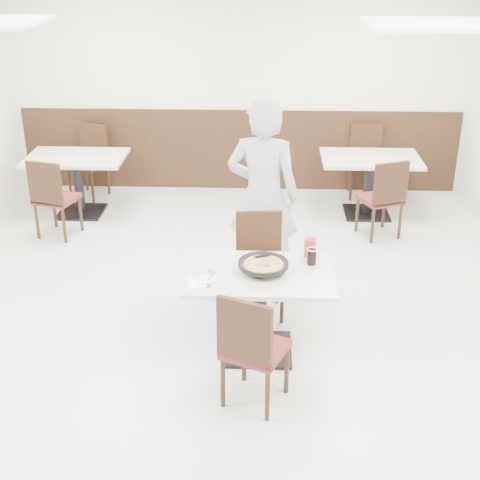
{
  "coord_description": "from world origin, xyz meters",
  "views": [
    {
      "loc": [
        0.36,
        -5.31,
        3.22
      ],
      "look_at": [
        0.16,
        -0.3,
        0.93
      ],
      "focal_mm": 50.0,
      "sensor_mm": 36.0,
      "label": 1
    }
  ],
  "objects_px": {
    "bg_table_right": "(368,186)",
    "main_table": "(259,313)",
    "side_plate": "(207,279)",
    "cola_glass": "(312,257)",
    "red_cup": "(310,247)",
    "bg_table_left": "(79,185)",
    "bg_chair_right_near": "(380,197)",
    "bg_chair_right_far": "(365,162)",
    "pizza": "(263,267)",
    "chair_far": "(260,268)",
    "diner_person": "(263,196)",
    "pizza_pan": "(263,267)",
    "chair_near": "(256,346)",
    "bg_chair_left_near": "(57,197)",
    "bg_chair_left_far": "(87,163)"
  },
  "relations": [
    {
      "from": "chair_near",
      "to": "pizza",
      "type": "relative_size",
      "value": 3.03
    },
    {
      "from": "red_cup",
      "to": "bg_chair_left_near",
      "type": "height_order",
      "value": "bg_chair_left_near"
    },
    {
      "from": "pizza",
      "to": "bg_chair_left_near",
      "type": "relative_size",
      "value": 0.33
    },
    {
      "from": "main_table",
      "to": "bg_table_right",
      "type": "height_order",
      "value": "same"
    },
    {
      "from": "chair_near",
      "to": "red_cup",
      "type": "height_order",
      "value": "chair_near"
    },
    {
      "from": "pizza",
      "to": "bg_table_right",
      "type": "xyz_separation_m",
      "value": [
        1.29,
        3.14,
        -0.44
      ]
    },
    {
      "from": "main_table",
      "to": "red_cup",
      "type": "distance_m",
      "value": 0.69
    },
    {
      "from": "chair_far",
      "to": "bg_table_left",
      "type": "height_order",
      "value": "chair_far"
    },
    {
      "from": "chair_near",
      "to": "bg_chair_left_near",
      "type": "distance_m",
      "value": 3.8
    },
    {
      "from": "chair_far",
      "to": "bg_chair_right_far",
      "type": "height_order",
      "value": "same"
    },
    {
      "from": "pizza_pan",
      "to": "bg_chair_right_far",
      "type": "relative_size",
      "value": 0.34
    },
    {
      "from": "chair_near",
      "to": "bg_chair_right_near",
      "type": "bearing_deg",
      "value": 90.04
    },
    {
      "from": "bg_table_left",
      "to": "bg_chair_left_far",
      "type": "xyz_separation_m",
      "value": [
        -0.03,
        0.6,
        0.1
      ]
    },
    {
      "from": "red_cup",
      "to": "bg_chair_right_near",
      "type": "relative_size",
      "value": 0.17
    },
    {
      "from": "diner_person",
      "to": "pizza_pan",
      "type": "bearing_deg",
      "value": 100.83
    },
    {
      "from": "bg_table_left",
      "to": "red_cup",
      "type": "bearing_deg",
      "value": -44.7
    },
    {
      "from": "cola_glass",
      "to": "red_cup",
      "type": "relative_size",
      "value": 0.81
    },
    {
      "from": "bg_chair_left_near",
      "to": "cola_glass",
      "type": "bearing_deg",
      "value": -21.31
    },
    {
      "from": "main_table",
      "to": "pizza",
      "type": "bearing_deg",
      "value": -39.75
    },
    {
      "from": "bg_table_right",
      "to": "main_table",
      "type": "bearing_deg",
      "value": -112.86
    },
    {
      "from": "diner_person",
      "to": "bg_chair_left_near",
      "type": "xyz_separation_m",
      "value": [
        -2.38,
        1.15,
        -0.48
      ]
    },
    {
      "from": "side_plate",
      "to": "red_cup",
      "type": "bearing_deg",
      "value": 29.17
    },
    {
      "from": "pizza_pan",
      "to": "red_cup",
      "type": "xyz_separation_m",
      "value": [
        0.39,
        0.31,
        0.04
      ]
    },
    {
      "from": "bg_table_left",
      "to": "diner_person",
      "type": "bearing_deg",
      "value": -38.26
    },
    {
      "from": "bg_chair_right_far",
      "to": "main_table",
      "type": "bearing_deg",
      "value": 73.52
    },
    {
      "from": "red_cup",
      "to": "bg_table_left",
      "type": "bearing_deg",
      "value": 135.3
    },
    {
      "from": "red_cup",
      "to": "diner_person",
      "type": "bearing_deg",
      "value": 115.05
    },
    {
      "from": "bg_chair_left_far",
      "to": "chair_far",
      "type": "bearing_deg",
      "value": 149.87
    },
    {
      "from": "main_table",
      "to": "bg_chair_left_far",
      "type": "bearing_deg",
      "value": 122.9
    },
    {
      "from": "cola_glass",
      "to": "bg_table_right",
      "type": "bearing_deg",
      "value": 73.18
    },
    {
      "from": "chair_near",
      "to": "pizza",
      "type": "bearing_deg",
      "value": 109.67
    },
    {
      "from": "bg_chair_left_far",
      "to": "bg_table_right",
      "type": "relative_size",
      "value": 0.79
    },
    {
      "from": "main_table",
      "to": "side_plate",
      "type": "height_order",
      "value": "side_plate"
    },
    {
      "from": "red_cup",
      "to": "bg_chair_right_near",
      "type": "bearing_deg",
      "value": 66.39
    },
    {
      "from": "diner_person",
      "to": "pizza",
      "type": "bearing_deg",
      "value": 100.8
    },
    {
      "from": "bg_chair_right_far",
      "to": "bg_table_left",
      "type": "bearing_deg",
      "value": 14.99
    },
    {
      "from": "bg_table_left",
      "to": "bg_chair_right_near",
      "type": "distance_m",
      "value": 3.7
    },
    {
      "from": "red_cup",
      "to": "bg_table_right",
      "type": "xyz_separation_m",
      "value": [
        0.9,
        2.8,
        -0.45
      ]
    },
    {
      "from": "pizza_pan",
      "to": "bg_chair_left_near",
      "type": "distance_m",
      "value": 3.35
    },
    {
      "from": "pizza_pan",
      "to": "pizza",
      "type": "distance_m",
      "value": 0.04
    },
    {
      "from": "bg_table_right",
      "to": "chair_far",
      "type": "bearing_deg",
      "value": -117.77
    },
    {
      "from": "side_plate",
      "to": "diner_person",
      "type": "xyz_separation_m",
      "value": [
        0.43,
        1.33,
        0.19
      ]
    },
    {
      "from": "chair_far",
      "to": "side_plate",
      "type": "bearing_deg",
      "value": 55.07
    },
    {
      "from": "bg_chair_right_far",
      "to": "chair_near",
      "type": "bearing_deg",
      "value": 76.0
    },
    {
      "from": "pizza",
      "to": "bg_chair_right_far",
      "type": "distance_m",
      "value": 4.03
    },
    {
      "from": "chair_far",
      "to": "bg_chair_right_near",
      "type": "distance_m",
      "value": 2.29
    },
    {
      "from": "bg_chair_left_near",
      "to": "bg_table_right",
      "type": "xyz_separation_m",
      "value": [
        3.69,
        0.79,
        -0.1
      ]
    },
    {
      "from": "side_plate",
      "to": "cola_glass",
      "type": "height_order",
      "value": "cola_glass"
    },
    {
      "from": "cola_glass",
      "to": "bg_chair_right_far",
      "type": "height_order",
      "value": "bg_chair_right_far"
    },
    {
      "from": "pizza",
      "to": "cola_glass",
      "type": "bearing_deg",
      "value": 25.24
    }
  ]
}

